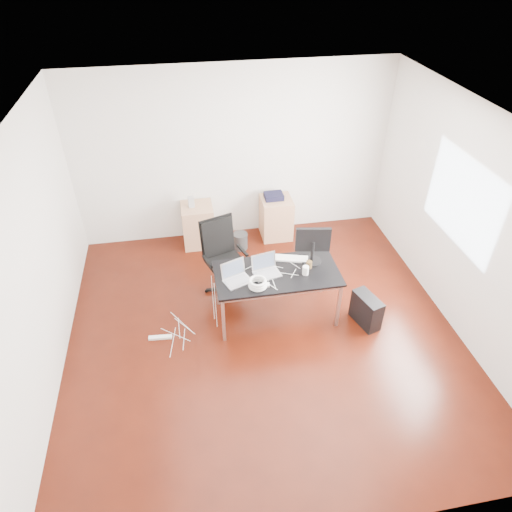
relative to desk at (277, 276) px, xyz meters
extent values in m
plane|color=#330D05|center=(-0.23, -0.31, -0.68)|extent=(5.00, 5.00, 0.00)
plane|color=silver|center=(-0.23, -0.31, 2.12)|extent=(5.00, 5.00, 0.00)
plane|color=silver|center=(-0.23, 2.19, 0.72)|extent=(5.00, 0.00, 5.00)
plane|color=silver|center=(-0.23, -2.81, 0.72)|extent=(5.00, 0.00, 5.00)
plane|color=silver|center=(-2.73, -0.31, 0.72)|extent=(0.00, 5.00, 5.00)
plane|color=silver|center=(2.27, -0.31, 0.72)|extent=(0.00, 5.00, 5.00)
plane|color=white|center=(2.25, -0.11, 0.92)|extent=(0.00, 1.50, 1.50)
cube|color=black|center=(0.00, 0.00, 0.04)|extent=(1.60, 0.80, 0.03)
cube|color=silver|center=(-0.75, -0.35, -0.33)|extent=(0.04, 0.04, 0.70)
cube|color=silver|center=(-0.75, 0.35, -0.33)|extent=(0.04, 0.04, 0.70)
cube|color=silver|center=(0.75, -0.35, -0.33)|extent=(0.04, 0.04, 0.70)
cube|color=silver|center=(0.75, 0.35, -0.33)|extent=(0.04, 0.04, 0.70)
cylinder|color=black|center=(-0.59, 0.63, -0.44)|extent=(0.06, 0.06, 0.47)
cube|color=black|center=(-0.59, 0.63, -0.18)|extent=(0.60, 0.59, 0.06)
cube|color=black|center=(-0.67, 0.84, 0.13)|extent=(0.47, 0.24, 0.55)
cube|color=#A97654|center=(-0.89, 1.92, -0.33)|extent=(0.50, 0.50, 0.70)
cube|color=#A97654|center=(0.41, 1.92, -0.33)|extent=(0.50, 0.50, 0.70)
cube|color=black|center=(1.14, -0.36, -0.46)|extent=(0.32, 0.49, 0.44)
cylinder|color=black|center=(-0.24, 1.64, -0.54)|extent=(0.25, 0.25, 0.28)
cube|color=white|center=(-1.57, -0.18, -0.66)|extent=(0.30, 0.08, 0.04)
cube|color=silver|center=(-0.52, -0.10, 0.06)|extent=(0.39, 0.33, 0.01)
cube|color=silver|center=(-0.56, 0.01, 0.18)|extent=(0.32, 0.16, 0.22)
cube|color=#475166|center=(-0.56, 0.01, 0.18)|extent=(0.28, 0.14, 0.18)
cube|color=silver|center=(-0.13, -0.02, 0.06)|extent=(0.37, 0.29, 0.01)
cube|color=silver|center=(-0.16, 0.09, 0.18)|extent=(0.33, 0.11, 0.22)
cube|color=#475166|center=(-0.16, 0.09, 0.18)|extent=(0.29, 0.09, 0.18)
cylinder|color=black|center=(0.50, 0.15, 0.06)|extent=(0.26, 0.26, 0.02)
cylinder|color=black|center=(0.50, 0.15, 0.22)|extent=(0.05, 0.05, 0.30)
cube|color=black|center=(0.50, 0.16, 0.39)|extent=(0.45, 0.13, 0.34)
cube|color=#475166|center=(0.50, 0.19, 0.39)|extent=(0.39, 0.07, 0.29)
cube|color=white|center=(0.25, 0.25, 0.06)|extent=(0.46, 0.26, 0.02)
cylinder|color=white|center=(0.35, -0.09, 0.11)|extent=(0.11, 0.11, 0.12)
cylinder|color=#4E381A|center=(0.43, 0.03, 0.10)|extent=(0.09, 0.09, 0.10)
torus|color=white|center=(-0.29, -0.23, 0.07)|extent=(0.24, 0.24, 0.04)
torus|color=white|center=(-0.29, -0.23, 0.11)|extent=(0.23, 0.23, 0.04)
torus|color=white|center=(-0.29, -0.23, 0.14)|extent=(0.22, 0.22, 0.04)
cube|color=white|center=(-0.18, -0.23, 0.07)|extent=(0.08, 0.08, 0.03)
cube|color=#9E9E9E|center=(-0.97, 1.92, 0.11)|extent=(0.10, 0.09, 0.18)
cube|color=black|center=(0.37, 1.95, 0.07)|extent=(0.30, 0.24, 0.09)
camera|label=1|loc=(-1.08, -4.46, 3.69)|focal=32.00mm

